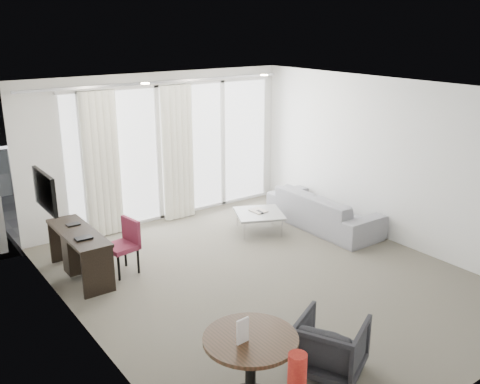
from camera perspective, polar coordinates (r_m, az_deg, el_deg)
floor at (r=7.56m, az=2.69°, el=-9.11°), size 5.00×6.00×0.00m
ceiling at (r=6.79m, az=3.01°, el=10.87°), size 5.00×6.00×0.00m
wall_left at (r=5.92m, az=-16.50°, el=-3.88°), size 0.00×6.00×2.60m
wall_right at (r=8.79m, az=15.73°, el=3.17°), size 0.00×6.00×2.60m
wall_front at (r=5.23m, az=23.95°, el=-7.65°), size 5.00×0.00×2.60m
window_panel at (r=9.66m, az=-6.86°, el=4.37°), size 4.00×0.02×2.38m
window_frame at (r=9.65m, az=-6.82°, el=4.36°), size 4.10×0.06×2.44m
curtain_left at (r=8.92m, az=-14.50°, el=2.82°), size 0.60×0.20×2.38m
curtain_right at (r=9.49m, az=-6.64°, el=4.15°), size 0.60×0.20×2.38m
curtain_track at (r=9.17m, az=-8.31°, el=11.54°), size 4.80×0.04×0.04m
downlight_a at (r=7.67m, az=-10.07°, el=11.33°), size 0.12×0.12×0.02m
downlight_b at (r=8.78m, az=2.60°, el=12.35°), size 0.12×0.12×0.02m
desk at (r=7.78m, az=-16.69°, el=-6.35°), size 0.45×1.43×0.67m
tv at (r=7.24m, az=-20.11°, el=0.09°), size 0.05×0.80×0.50m
desk_chair at (r=7.70m, az=-12.55°, el=-5.80°), size 0.49×0.46×0.78m
round_table at (r=5.18m, az=1.12°, el=-18.48°), size 0.95×0.95×0.70m
menu_card at (r=4.90m, az=0.28°, el=-15.53°), size 0.13×0.03×0.24m
tub_armchair at (r=5.66m, az=9.67°, el=-15.85°), size 0.88×0.87×0.60m
coffee_table at (r=9.06m, az=2.04°, el=-3.22°), size 1.01×1.01×0.34m
remote at (r=9.00m, az=2.14°, el=-2.09°), size 0.07×0.17×0.02m
magazine at (r=9.06m, az=1.95°, el=-1.95°), size 0.24×0.30×0.02m
sofa at (r=9.33m, az=8.90°, el=-1.89°), size 0.83×2.13×0.62m
terrace_slab at (r=11.30m, az=-10.38°, el=-0.46°), size 5.60×3.00×0.12m
rattan_chair_a at (r=11.00m, az=-8.75°, el=1.42°), size 0.55×0.55×0.72m
rattan_chair_b at (r=11.41m, az=-3.85°, el=2.44°), size 0.68×0.68×0.82m
rattan_table at (r=11.62m, az=-4.37°, el=1.97°), size 0.59×0.59×0.53m
balustrade at (r=12.43m, az=-13.44°, el=3.69°), size 5.50×0.06×1.05m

